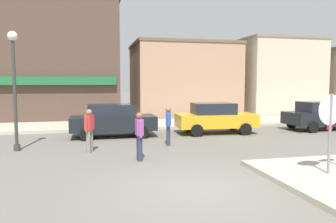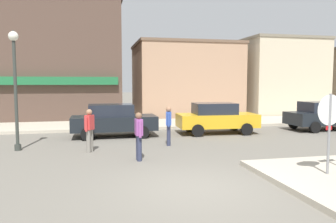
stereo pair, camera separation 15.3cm
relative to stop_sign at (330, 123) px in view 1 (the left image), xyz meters
name	(u,v)px [view 1 (the left image)]	position (x,y,z in m)	size (l,w,h in m)	color
ground_plane	(198,188)	(-3.67, 0.04, -1.52)	(160.00, 160.00, 0.00)	#6B665B
kerb_far	(135,124)	(-3.67, 12.06, -1.44)	(80.00, 4.00, 0.15)	#B7AD99
stop_sign	(330,123)	(0.00, 0.00, 0.00)	(0.82, 0.12, 2.30)	gray
lamp_post	(14,73)	(-8.99, 5.80, 1.44)	(0.36, 0.36, 4.54)	#333833
parked_car_nearest	(112,120)	(-5.25, 8.24, -0.71)	(4.01, 1.90, 1.56)	black
parked_car_second	(215,118)	(-0.07, 8.16, -0.71)	(4.07, 2.01, 1.56)	gold
parked_car_third	(321,115)	(6.06, 8.08, -0.71)	(4.10, 2.06, 1.56)	black
pedestrian_crossing_near	(168,125)	(-3.13, 5.57, -0.65)	(0.29, 0.56, 1.61)	#2D334C
pedestrian_crossing_far	(139,135)	(-4.67, 3.20, -0.65)	(0.24, 0.55, 1.61)	#2D334C
pedestrian_kerb_side	(89,129)	(-6.29, 4.90, -0.65)	(0.37, 0.53, 1.61)	gray
building_corner_shop	(38,61)	(-9.95, 17.82, 2.62)	(11.51, 7.99, 8.26)	brown
building_storefront_left_near	(182,80)	(0.92, 17.98, 1.31)	(7.90, 6.53, 5.64)	tan
building_storefront_left_mid	(273,77)	(8.49, 17.16, 1.52)	(6.22, 6.02, 6.07)	beige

